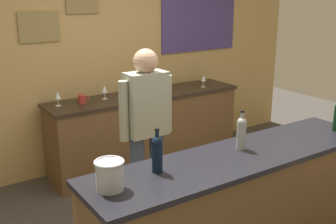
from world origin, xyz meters
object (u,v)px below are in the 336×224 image
Objects in this scene: wine_glass_c at (125,87)px; wine_glass_b at (104,90)px; wine_glass_a at (58,96)px; wine_glass_d at (168,82)px; coffee_mug at (82,99)px; wine_bottle_a at (157,153)px; wine_bottle_b at (241,132)px; ice_bucket at (110,174)px; bartender at (147,126)px; wine_glass_e at (203,78)px.

wine_glass_b is at bearing 177.15° from wine_glass_c.
wine_glass_b is at bearing -0.77° from wine_glass_a.
wine_glass_a is 0.54m from wine_glass_b.
wine_glass_d is 1.13m from coffee_mug.
wine_glass_b is (0.57, 2.03, -0.05)m from wine_bottle_a.
coffee_mug is (-0.29, -0.04, -0.06)m from wine_glass_b.
wine_bottle_a is 0.75m from wine_bottle_b.
wine_glass_a is at bearing 109.50° from wine_bottle_b.
wine_glass_a is at bearing 178.57° from wine_glass_c.
ice_bucket is 2.71m from wine_glass_d.
wine_bottle_b is at bearing 2.78° from ice_bucket.
wine_glass_b is at bearing 82.15° from bartender.
wine_glass_e is 1.24× the size of coffee_mug.
wine_glass_b reaches higher than coffee_mug.
wine_bottle_b reaches higher than wine_glass_e.
wine_bottle_a is 1.00× the size of wine_bottle_b.
wine_bottle_a reaches higher than wine_glass_a.
wine_bottle_b is 2.45× the size of coffee_mug.
ice_bucket is (-0.37, -0.06, -0.04)m from wine_bottle_a.
wine_bottle_a is 2.03m from wine_glass_a.
wine_glass_a is 0.79m from wine_glass_c.
bartender is 12.96× the size of coffee_mug.
wine_glass_c is at bearing 67.76° from wine_bottle_a.
wine_glass_d is 0.49m from wine_glass_e.
coffee_mug is at bearing 72.12° from ice_bucket.
bartender reaches higher than wine_bottle_b.
wine_glass_a is 0.26m from coffee_mug.
wine_glass_e is at bearing -6.08° from wine_glass_b.
wine_glass_b and wine_glass_d have the same top height.
wine_bottle_a is 2.11m from wine_glass_b.
wine_glass_b is (0.54, -0.01, 0.00)m from wine_glass_a.
wine_bottle_a and wine_bottle_b have the same top height.
wine_glass_c is at bearing 59.94° from ice_bucket.
wine_glass_a is at bearing 89.10° from wine_bottle_a.
wine_glass_a is 1.00× the size of wine_glass_e.
bartender is 10.45× the size of wine_glass_e.
ice_bucket is 2.15m from coffee_mug.
wine_glass_c is at bearing -1.43° from wine_glass_a.
bartender is 1.22m from wine_glass_b.
coffee_mug is (0.25, -0.05, -0.06)m from wine_glass_a.
wine_glass_e is (1.06, -0.13, 0.00)m from wine_glass_c.
wine_glass_c is 1.00× the size of wine_glass_e.
wine_glass_c is 1.07m from wine_glass_e.
wine_bottle_b is 2.09m from wine_glass_d.
bartender is at bearing -84.10° from coffee_mug.
wine_glass_b is at bearing 74.24° from wine_bottle_a.
wine_bottle_b is 1.97× the size of wine_glass_e.
coffee_mug is at bearing 176.39° from wine_glass_e.
ice_bucket is 1.21× the size of wine_glass_b.
wine_glass_d is at bearing 49.15° from bartender.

